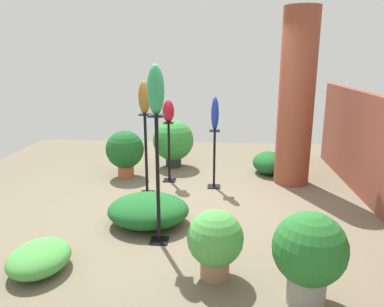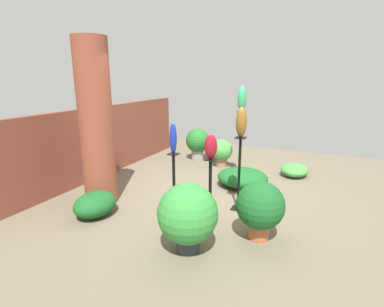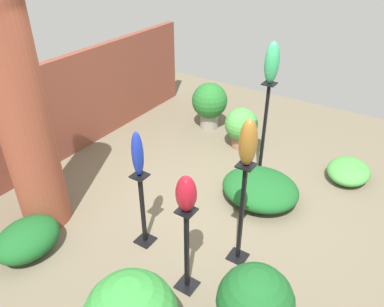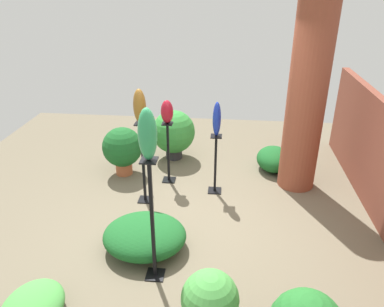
# 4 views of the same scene
# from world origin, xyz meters

# --- Properties ---
(ground_plane) EXTENTS (8.00, 8.00, 0.00)m
(ground_plane) POSITION_xyz_m (0.00, 0.00, 0.00)
(ground_plane) COLOR #6B604C
(brick_wall_back) EXTENTS (5.60, 0.12, 1.51)m
(brick_wall_back) POSITION_xyz_m (0.00, 2.53, 0.75)
(brick_wall_back) COLOR brown
(brick_wall_back) RESTS_ON ground
(brick_pillar) EXTENTS (0.55, 0.55, 2.74)m
(brick_pillar) POSITION_xyz_m (-1.18, 1.59, 1.37)
(brick_pillar) COLOR brown
(brick_pillar) RESTS_ON ground
(pedestal_bronze) EXTENTS (0.20, 0.20, 1.21)m
(pedestal_bronze) POSITION_xyz_m (-0.47, -0.68, 0.56)
(pedestal_bronze) COLOR black
(pedestal_bronze) RESTS_ON ground
(pedestal_cobalt) EXTENTS (0.20, 0.20, 0.92)m
(pedestal_cobalt) POSITION_xyz_m (-0.83, 0.33, 0.42)
(pedestal_cobalt) COLOR black
(pedestal_cobalt) RESTS_ON ground
(pedestal_jade) EXTENTS (0.20, 0.20, 1.43)m
(pedestal_jade) POSITION_xyz_m (1.02, -0.24, 0.66)
(pedestal_jade) COLOR black
(pedestal_jade) RESTS_ON ground
(pedestal_ruby) EXTENTS (0.20, 0.20, 0.99)m
(pedestal_ruby) POSITION_xyz_m (-1.09, -0.42, 0.45)
(pedestal_ruby) COLOR black
(pedestal_ruby) RESTS_ON ground
(art_vase_bronze) EXTENTS (0.17, 0.17, 0.47)m
(art_vase_bronze) POSITION_xyz_m (-0.47, -0.68, 1.45)
(art_vase_bronze) COLOR brown
(art_vase_bronze) RESTS_ON pedestal_bronze
(art_vase_cobalt) EXTENTS (0.12, 0.12, 0.51)m
(art_vase_cobalt) POSITION_xyz_m (-0.83, 0.33, 1.17)
(art_vase_cobalt) COLOR #192D9E
(art_vase_cobalt) RESTS_ON pedestal_cobalt
(art_vase_jade) EXTENTS (0.18, 0.18, 0.52)m
(art_vase_jade) POSITION_xyz_m (1.02, -0.24, 1.69)
(art_vase_jade) COLOR #2D9356
(art_vase_jade) RESTS_ON pedestal_jade
(art_vase_ruby) EXTENTS (0.18, 0.19, 0.36)m
(art_vase_ruby) POSITION_xyz_m (-1.09, -0.42, 1.17)
(art_vase_ruby) COLOR maroon
(art_vase_ruby) RESTS_ON pedestal_ruby
(potted_plant_mid_left) EXTENTS (0.53, 0.53, 0.67)m
(potted_plant_mid_left) POSITION_xyz_m (1.67, 0.39, 0.38)
(potted_plant_mid_left) COLOR #936B4C
(potted_plant_mid_left) RESTS_ON ground
(potted_plant_walkway_edge) EXTENTS (0.61, 0.61, 0.81)m
(potted_plant_walkway_edge) POSITION_xyz_m (1.98, 1.16, 0.47)
(potted_plant_walkway_edge) COLOR gray
(potted_plant_walkway_edge) RESTS_ON ground
(potted_plant_back_center) EXTENTS (0.65, 0.65, 0.81)m
(potted_plant_back_center) POSITION_xyz_m (-1.25, -1.20, 0.46)
(potted_plant_back_center) COLOR #B25B38
(potted_plant_back_center) RESTS_ON ground
(foliage_bed_east) EXTENTS (0.70, 0.58, 0.27)m
(foliage_bed_east) POSITION_xyz_m (1.69, -1.30, 0.13)
(foliage_bed_east) COLOR #479942
(foliage_bed_east) RESTS_ON ground
(foliage_bed_west) EXTENTS (0.89, 1.00, 0.36)m
(foliage_bed_west) POSITION_xyz_m (0.57, -0.45, 0.18)
(foliage_bed_west) COLOR #195923
(foliage_bed_west) RESTS_ON ground
(foliage_bed_center) EXTENTS (0.73, 0.58, 0.38)m
(foliage_bed_center) POSITION_xyz_m (-1.66, 1.29, 0.19)
(foliage_bed_center) COLOR #195923
(foliage_bed_center) RESTS_ON ground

